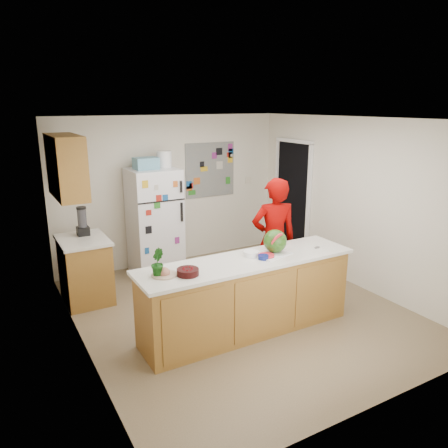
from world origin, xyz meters
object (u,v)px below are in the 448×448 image
refrigerator (155,222)px  person (274,240)px  cherry_bowl (188,272)px  watermelon (275,241)px

refrigerator → person: 2.08m
person → cherry_bowl: person is taller
watermelon → cherry_bowl: 1.23m
watermelon → cherry_bowl: size_ratio=1.20×
person → cherry_bowl: (-1.61, -0.68, 0.09)m
watermelon → cherry_bowl: (-1.22, -0.12, -0.12)m
refrigerator → person: size_ratio=0.98×
refrigerator → cherry_bowl: refrigerator is taller
refrigerator → cherry_bowl: bearing=-102.8°
watermelon → person: bearing=55.0°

